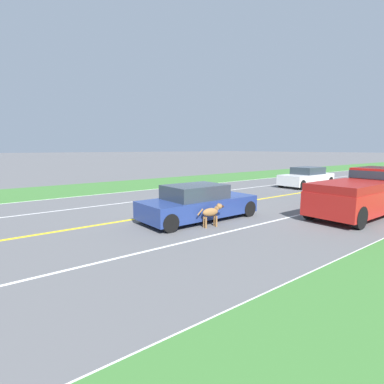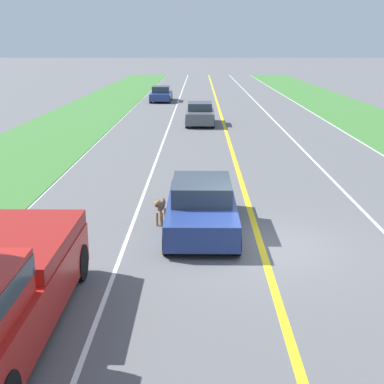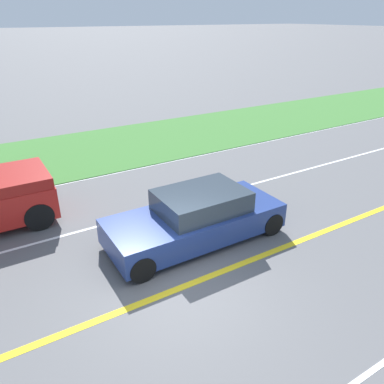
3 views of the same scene
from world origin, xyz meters
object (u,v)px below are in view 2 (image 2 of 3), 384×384
ego_car (202,206)px  car_trailing_mid (161,94)px  dog (160,207)px  car_trailing_near (200,114)px

ego_car → car_trailing_mid: bearing=-84.2°
dog → car_trailing_near: bearing=-83.5°
dog → car_trailing_near: 20.02m
ego_car → dog: (1.17, -0.30, -0.11)m
ego_car → dog: size_ratio=4.32×
dog → car_trailing_mid: car_trailing_mid is taller
car_trailing_mid → car_trailing_near: bearing=103.5°
ego_car → car_trailing_near: 20.29m
dog → car_trailing_near: (-1.15, -19.98, 0.13)m
ego_car → car_trailing_near: car_trailing_near is taller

